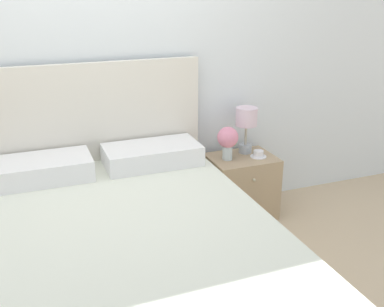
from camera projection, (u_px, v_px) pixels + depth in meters
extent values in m
plane|color=#CCB28E|center=(98.00, 226.00, 3.51)|extent=(12.00, 12.00, 0.00)
cube|color=white|center=(83.00, 57.00, 3.12)|extent=(8.00, 0.06, 2.60)
cube|color=beige|center=(129.00, 287.00, 2.53)|extent=(1.60, 2.11, 0.34)
cube|color=white|center=(127.00, 244.00, 2.43)|extent=(1.57, 2.07, 0.22)
cube|color=silver|center=(93.00, 151.00, 3.27)|extent=(1.63, 0.05, 1.28)
cube|color=white|center=(39.00, 169.00, 2.94)|extent=(0.67, 0.36, 0.14)
cube|color=white|center=(152.00, 155.00, 3.20)|extent=(0.67, 0.36, 0.14)
cube|color=tan|center=(241.00, 186.00, 3.61)|extent=(0.51, 0.39, 0.51)
sphere|color=#B2AD93|center=(254.00, 180.00, 3.38)|extent=(0.02, 0.02, 0.02)
cylinder|color=#A8B2BC|center=(245.00, 148.00, 3.61)|extent=(0.10, 0.10, 0.07)
cylinder|color=#B7B29E|center=(246.00, 135.00, 3.57)|extent=(0.02, 0.02, 0.16)
cylinder|color=silver|center=(247.00, 117.00, 3.52)|extent=(0.17, 0.17, 0.14)
cylinder|color=silver|center=(227.00, 152.00, 3.46)|extent=(0.08, 0.08, 0.12)
sphere|color=pink|center=(228.00, 137.00, 3.41)|extent=(0.16, 0.16, 0.16)
sphere|color=#609356|center=(232.00, 142.00, 3.44)|extent=(0.07, 0.07, 0.07)
cylinder|color=white|center=(258.00, 156.00, 3.53)|extent=(0.13, 0.13, 0.01)
cylinder|color=white|center=(258.00, 153.00, 3.52)|extent=(0.08, 0.08, 0.05)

